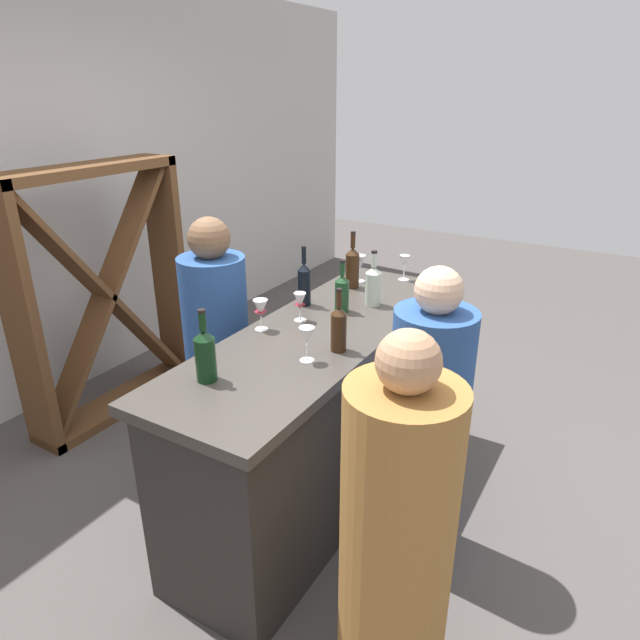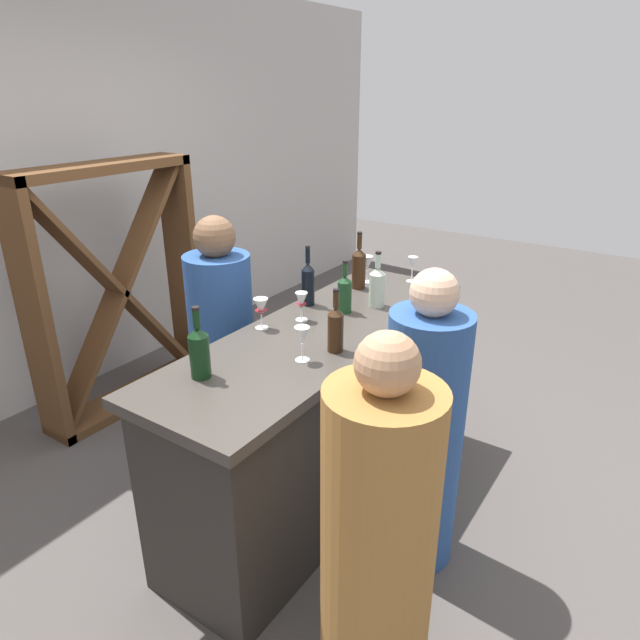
{
  "view_description": "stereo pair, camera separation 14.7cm",
  "coord_description": "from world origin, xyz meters",
  "px_view_note": "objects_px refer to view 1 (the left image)",
  "views": [
    {
      "loc": [
        -2.13,
        -1.26,
        2.06
      ],
      "look_at": [
        0.0,
        0.0,
        1.02
      ],
      "focal_mm": 31.63,
      "sensor_mm": 36.0,
      "label": 1
    },
    {
      "loc": [
        -2.05,
        -1.39,
        2.06
      ],
      "look_at": [
        0.0,
        0.0,
        1.02
      ],
      "focal_mm": 31.63,
      "sensor_mm": 36.0,
      "label": 2
    }
  ],
  "objects_px": {
    "wine_glass_near_left": "(307,337)",
    "wine_bottle_second_left_amber_brown": "(339,328)",
    "wine_bottle_far_right_amber_brown": "(352,266)",
    "wine_glass_near_center": "(405,262)",
    "person_center_guest": "(396,544)",
    "wine_bottle_leftmost_dark_green": "(205,354)",
    "wine_bottle_rightmost_clear_pale": "(373,285)",
    "person_right_guest": "(218,354)",
    "wine_glass_near_right": "(300,302)",
    "wine_rack": "(105,295)",
    "wine_bottle_center_near_black": "(304,283)",
    "wine_glass_far_left": "(360,264)",
    "wine_bottle_second_right_olive_green": "(342,292)",
    "wine_glass_far_center": "(261,310)",
    "person_left_guest": "(427,432)"
  },
  "relations": [
    {
      "from": "wine_bottle_far_right_amber_brown",
      "to": "wine_glass_far_center",
      "type": "distance_m",
      "value": 0.77
    },
    {
      "from": "wine_bottle_center_near_black",
      "to": "wine_bottle_far_right_amber_brown",
      "type": "xyz_separation_m",
      "value": [
        0.38,
        -0.09,
        0.0
      ]
    },
    {
      "from": "wine_bottle_second_left_amber_brown",
      "to": "wine_glass_far_left",
      "type": "bearing_deg",
      "value": 21.4
    },
    {
      "from": "wine_bottle_center_near_black",
      "to": "wine_bottle_second_right_olive_green",
      "type": "relative_size",
      "value": 1.17
    },
    {
      "from": "wine_bottle_second_left_amber_brown",
      "to": "wine_bottle_far_right_amber_brown",
      "type": "xyz_separation_m",
      "value": [
        0.78,
        0.34,
        0.02
      ]
    },
    {
      "from": "wine_rack",
      "to": "wine_glass_near_right",
      "type": "bearing_deg",
      "value": -91.2
    },
    {
      "from": "wine_glass_near_right",
      "to": "wine_glass_near_center",
      "type": "bearing_deg",
      "value": -12.89
    },
    {
      "from": "wine_rack",
      "to": "wine_bottle_second_left_amber_brown",
      "type": "bearing_deg",
      "value": -97.23
    },
    {
      "from": "person_center_guest",
      "to": "person_right_guest",
      "type": "relative_size",
      "value": 0.99
    },
    {
      "from": "wine_bottle_second_right_olive_green",
      "to": "wine_glass_near_right",
      "type": "distance_m",
      "value": 0.24
    },
    {
      "from": "wine_glass_near_right",
      "to": "wine_bottle_rightmost_clear_pale",
      "type": "bearing_deg",
      "value": -29.39
    },
    {
      "from": "person_right_guest",
      "to": "person_center_guest",
      "type": "bearing_deg",
      "value": -48.6
    },
    {
      "from": "wine_glass_near_center",
      "to": "wine_glass_near_right",
      "type": "bearing_deg",
      "value": 167.11
    },
    {
      "from": "wine_bottle_rightmost_clear_pale",
      "to": "person_right_guest",
      "type": "relative_size",
      "value": 0.21
    },
    {
      "from": "wine_bottle_center_near_black",
      "to": "wine_glass_near_center",
      "type": "distance_m",
      "value": 0.72
    },
    {
      "from": "wine_glass_near_center",
      "to": "person_left_guest",
      "type": "bearing_deg",
      "value": -150.99
    },
    {
      "from": "wine_bottle_leftmost_dark_green",
      "to": "wine_bottle_rightmost_clear_pale",
      "type": "distance_m",
      "value": 1.1
    },
    {
      "from": "wine_bottle_leftmost_dark_green",
      "to": "wine_bottle_center_near_black",
      "type": "relative_size",
      "value": 0.93
    },
    {
      "from": "wine_bottle_second_right_olive_green",
      "to": "wine_bottle_far_right_amber_brown",
      "type": "xyz_separation_m",
      "value": [
        0.36,
        0.13,
        0.02
      ]
    },
    {
      "from": "wine_bottle_center_near_black",
      "to": "wine_glass_far_left",
      "type": "bearing_deg",
      "value": -8.81
    },
    {
      "from": "wine_glass_near_center",
      "to": "wine_bottle_center_near_black",
      "type": "bearing_deg",
      "value": 155.94
    },
    {
      "from": "wine_glass_near_center",
      "to": "person_center_guest",
      "type": "relative_size",
      "value": 0.11
    },
    {
      "from": "wine_rack",
      "to": "wine_bottle_center_near_black",
      "type": "bearing_deg",
      "value": -83.38
    },
    {
      "from": "wine_glass_near_center",
      "to": "person_center_guest",
      "type": "height_order",
      "value": "person_center_guest"
    },
    {
      "from": "wine_bottle_far_right_amber_brown",
      "to": "wine_glass_near_center",
      "type": "bearing_deg",
      "value": -36.72
    },
    {
      "from": "wine_bottle_second_left_amber_brown",
      "to": "wine_glass_far_center",
      "type": "xyz_separation_m",
      "value": [
        0.01,
        0.43,
        -0.01
      ]
    },
    {
      "from": "wine_glass_near_left",
      "to": "wine_bottle_second_left_amber_brown",
      "type": "bearing_deg",
      "value": -22.17
    },
    {
      "from": "wine_bottle_second_left_amber_brown",
      "to": "wine_bottle_far_right_amber_brown",
      "type": "distance_m",
      "value": 0.85
    },
    {
      "from": "wine_glass_near_left",
      "to": "person_center_guest",
      "type": "bearing_deg",
      "value": -125.64
    },
    {
      "from": "wine_bottle_center_near_black",
      "to": "wine_bottle_rightmost_clear_pale",
      "type": "distance_m",
      "value": 0.36
    },
    {
      "from": "wine_glass_near_center",
      "to": "wine_bottle_far_right_amber_brown",
      "type": "bearing_deg",
      "value": 143.28
    },
    {
      "from": "wine_bottle_leftmost_dark_green",
      "to": "wine_glass_far_center",
      "type": "distance_m",
      "value": 0.53
    },
    {
      "from": "wine_bottle_leftmost_dark_green",
      "to": "wine_bottle_second_left_amber_brown",
      "type": "height_order",
      "value": "wine_bottle_leftmost_dark_green"
    },
    {
      "from": "wine_bottle_far_right_amber_brown",
      "to": "wine_bottle_rightmost_clear_pale",
      "type": "bearing_deg",
      "value": -130.86
    },
    {
      "from": "wine_bottle_rightmost_clear_pale",
      "to": "person_right_guest",
      "type": "distance_m",
      "value": 0.96
    },
    {
      "from": "wine_bottle_second_right_olive_green",
      "to": "wine_glass_near_center",
      "type": "distance_m",
      "value": 0.64
    },
    {
      "from": "wine_glass_near_right",
      "to": "person_center_guest",
      "type": "distance_m",
      "value": 1.27
    },
    {
      "from": "wine_rack",
      "to": "wine_bottle_second_right_olive_green",
      "type": "relative_size",
      "value": 5.91
    },
    {
      "from": "wine_rack",
      "to": "wine_bottle_second_left_amber_brown",
      "type": "height_order",
      "value": "wine_rack"
    },
    {
      "from": "wine_bottle_second_left_amber_brown",
      "to": "person_center_guest",
      "type": "distance_m",
      "value": 0.93
    },
    {
      "from": "wine_rack",
      "to": "wine_glass_near_left",
      "type": "bearing_deg",
      "value": -102.48
    },
    {
      "from": "wine_glass_near_right",
      "to": "person_right_guest",
      "type": "xyz_separation_m",
      "value": [
        -0.02,
        0.54,
        -0.41
      ]
    },
    {
      "from": "wine_bottle_leftmost_dark_green",
      "to": "wine_glass_near_right",
      "type": "bearing_deg",
      "value": 0.83
    },
    {
      "from": "wine_bottle_second_left_amber_brown",
      "to": "wine_bottle_second_right_olive_green",
      "type": "distance_m",
      "value": 0.46
    },
    {
      "from": "person_center_guest",
      "to": "wine_bottle_rightmost_clear_pale",
      "type": "bearing_deg",
      "value": -72.0
    },
    {
      "from": "wine_glass_near_left",
      "to": "person_left_guest",
      "type": "distance_m",
      "value": 0.69
    },
    {
      "from": "wine_bottle_center_near_black",
      "to": "person_left_guest",
      "type": "relative_size",
      "value": 0.23
    },
    {
      "from": "wine_bottle_second_left_amber_brown",
      "to": "wine_bottle_center_near_black",
      "type": "bearing_deg",
      "value": 47.07
    },
    {
      "from": "wine_bottle_rightmost_clear_pale",
      "to": "person_right_guest",
      "type": "height_order",
      "value": "person_right_guest"
    },
    {
      "from": "wine_bottle_leftmost_dark_green",
      "to": "person_center_guest",
      "type": "height_order",
      "value": "person_center_guest"
    }
  ]
}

